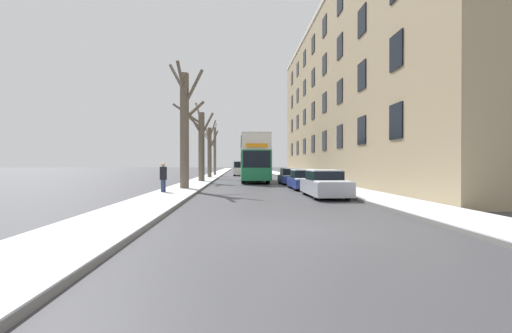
{
  "coord_description": "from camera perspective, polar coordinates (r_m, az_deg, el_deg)",
  "views": [
    {
      "loc": [
        -1.55,
        -8.99,
        1.72
      ],
      "look_at": [
        -0.12,
        18.86,
        1.51
      ],
      "focal_mm": 24.0,
      "sensor_mm": 36.0,
      "label": 1
    }
  ],
  "objects": [
    {
      "name": "pedestrian_left_sidewalk",
      "position": [
        19.77,
        -15.19,
        -1.72
      ],
      "size": [
        0.39,
        0.39,
        1.79
      ],
      "rotation": [
        0.0,
        0.0,
        1.31
      ],
      "color": "navy",
      "rests_on": "ground"
    },
    {
      "name": "bare_tree_left_2",
      "position": [
        40.63,
        -7.71,
        2.64
      ],
      "size": [
        1.84,
        3.09,
        7.01
      ],
      "color": "brown",
      "rests_on": "ground"
    },
    {
      "name": "sidewalk_left",
      "position": [
        62.12,
        -6.28,
        -1.08
      ],
      "size": [
        2.49,
        130.0,
        0.16
      ],
      "color": "slate",
      "rests_on": "ground"
    },
    {
      "name": "double_decker_bus",
      "position": [
        33.12,
        -0.36,
        1.72
      ],
      "size": [
        2.54,
        10.48,
        4.36
      ],
      "color": "#1E7A47",
      "rests_on": "ground"
    },
    {
      "name": "bare_tree_left_0",
      "position": [
        22.73,
        -11.81,
        6.66
      ],
      "size": [
        2.73,
        3.12,
        8.65
      ],
      "color": "brown",
      "rests_on": "ground"
    },
    {
      "name": "parked_car_1",
      "position": [
        23.38,
        8.01,
        -2.25
      ],
      "size": [
        1.79,
        4.1,
        1.37
      ],
      "color": "navy",
      "rests_on": "ground"
    },
    {
      "name": "oncoming_van",
      "position": [
        50.81,
        -2.63,
        -0.2
      ],
      "size": [
        2.01,
        5.52,
        2.13
      ],
      "color": "white",
      "rests_on": "ground"
    },
    {
      "name": "terrace_facade_right",
      "position": [
        36.59,
        17.4,
        11.58
      ],
      "size": [
        9.1,
        43.66,
        17.6
      ],
      "color": "tan",
      "rests_on": "ground"
    },
    {
      "name": "bare_tree_left_3",
      "position": [
        49.88,
        -6.94,
        2.8
      ],
      "size": [
        1.79,
        4.23,
        7.87
      ],
      "color": "brown",
      "rests_on": "ground"
    },
    {
      "name": "sidewalk_right",
      "position": [
        62.38,
        3.26,
        -1.07
      ],
      "size": [
        2.49,
        130.0,
        0.16
      ],
      "color": "slate",
      "rests_on": "ground"
    },
    {
      "name": "parked_car_0",
      "position": [
        17.99,
        11.36,
        -2.95
      ],
      "size": [
        1.76,
        4.39,
        1.42
      ],
      "color": "#9EA3AD",
      "rests_on": "ground"
    },
    {
      "name": "parked_car_2",
      "position": [
        29.48,
        5.72,
        -1.7
      ],
      "size": [
        1.73,
        4.09,
        1.36
      ],
      "color": "navy",
      "rests_on": "ground"
    },
    {
      "name": "bare_tree_left_1",
      "position": [
        32.06,
        -9.27,
        4.13
      ],
      "size": [
        3.74,
        3.48,
        7.75
      ],
      "color": "brown",
      "rests_on": "ground"
    },
    {
      "name": "ground_plane",
      "position": [
        9.29,
        6.82,
        -10.25
      ],
      "size": [
        320.0,
        320.0,
        0.0
      ],
      "primitive_type": "plane",
      "color": "#424247"
    }
  ]
}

